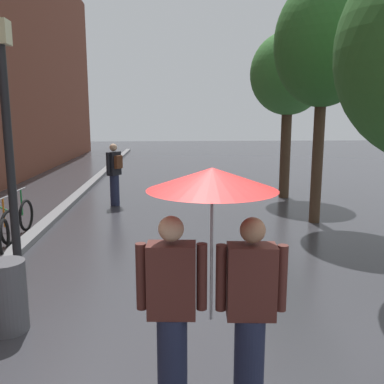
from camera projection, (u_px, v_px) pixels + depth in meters
The scene contains 8 objects.
kerb_strip at pixel (80, 193), 13.23m from camera, with size 0.30×36.00×0.12m, color slate.
street_tree_1 at pixel (324, 44), 9.11m from camera, with size 2.20×2.20×5.52m.
street_tree_2 at pixel (288, 75), 12.22m from camera, with size 2.29×2.29×4.99m.
parked_bicycle_4 at pixel (3, 214), 9.04m from camera, with size 1.13×0.78×0.96m.
couple_under_umbrella at pixel (211, 256), 3.35m from camera, with size 1.25×1.06×2.09m.
street_lamp_post at pixel (8, 136), 5.66m from camera, with size 0.24×0.24×3.75m.
litter_bin at pixel (8, 296), 4.78m from camera, with size 0.44×0.44×0.85m, color #4C4C51.
pedestrian_walking_midground at pixel (115, 173), 11.52m from camera, with size 0.44×0.52×1.76m.
Camera 1 is at (-0.43, -3.21, 2.48)m, focal length 38.34 mm.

